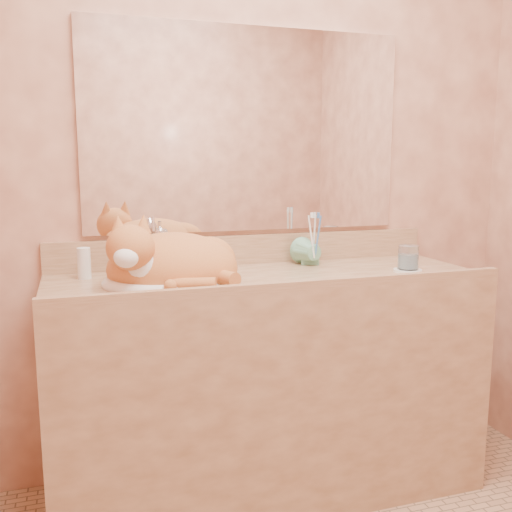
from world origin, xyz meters
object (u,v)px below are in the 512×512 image
object	(u,v)px
vanity_counter	(268,384)
soap_dispenser	(310,246)
toothbrush_cup	(315,254)
sink_basin	(168,263)
water_glass	(408,257)
cat	(168,261)

from	to	relation	value
vanity_counter	soap_dispenser	size ratio (longest dim) A/B	9.83
soap_dispenser	toothbrush_cup	bearing A→B (deg)	-57.40
sink_basin	soap_dispenser	xyz separation A→B (m)	(0.60, 0.16, 0.01)
water_glass	sink_basin	bearing A→B (deg)	175.28
sink_basin	cat	xyz separation A→B (m)	(-0.00, -0.01, 0.01)
soap_dispenser	cat	bearing A→B (deg)	-142.40
vanity_counter	sink_basin	size ratio (longest dim) A/B	3.62
sink_basin	cat	bearing A→B (deg)	-93.86
toothbrush_cup	soap_dispenser	bearing A→B (deg)	101.27
sink_basin	water_glass	xyz separation A→B (m)	(0.91, -0.07, -0.01)
vanity_counter	sink_basin	world-z (taller)	sink_basin
vanity_counter	toothbrush_cup	distance (m)	0.54
vanity_counter	sink_basin	xyz separation A→B (m)	(-0.37, -0.02, 0.49)
cat	soap_dispenser	world-z (taller)	cat
soap_dispenser	water_glass	world-z (taller)	soap_dispenser
cat	toothbrush_cup	xyz separation A→B (m)	(0.61, 0.15, -0.03)
sink_basin	cat	world-z (taller)	cat
soap_dispenser	water_glass	size ratio (longest dim) A/B	1.78
cat	toothbrush_cup	size ratio (longest dim) A/B	4.18
sink_basin	cat	distance (m)	0.02
cat	water_glass	size ratio (longest dim) A/B	5.03
toothbrush_cup	water_glass	world-z (taller)	same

